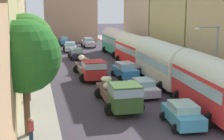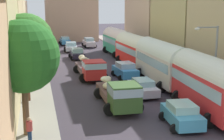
{
  "view_description": "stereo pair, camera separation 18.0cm",
  "coord_description": "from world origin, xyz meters",
  "px_view_note": "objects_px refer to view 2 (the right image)",
  "views": [
    {
      "loc": [
        -7.31,
        -14.28,
        7.85
      ],
      "look_at": [
        0.0,
        17.04,
        1.25
      ],
      "focal_mm": 53.78,
      "sensor_mm": 36.0,
      "label": 1
    },
    {
      "loc": [
        -7.13,
        -14.32,
        7.85
      ],
      "look_at": [
        0.0,
        17.04,
        1.25
      ],
      "focal_mm": 53.78,
      "sensor_mm": 36.0,
      "label": 2
    }
  ],
  "objects_px": {
    "cargo_truck_0": "(119,93)",
    "pedestrian_0": "(29,130)",
    "parked_bus_0": "(209,82)",
    "parked_bus_1": "(162,61)",
    "car_5": "(125,70)",
    "pedestrian_2": "(41,77)",
    "car_2": "(65,41)",
    "parked_bus_2": "(135,49)",
    "pedestrian_3": "(33,63)",
    "car_6": "(89,42)",
    "cargo_truck_1": "(91,68)",
    "car_4": "(143,87)",
    "streetlamp_near": "(212,56)",
    "pedestrian_1": "(39,71)",
    "car_0": "(77,54)",
    "car_1": "(71,47)",
    "car_3": "(182,114)",
    "parked_bus_3": "(118,41)"
  },
  "relations": [
    {
      "from": "pedestrian_2",
      "to": "car_0",
      "type": "bearing_deg",
      "value": 70.71
    },
    {
      "from": "car_5",
      "to": "pedestrian_2",
      "type": "distance_m",
      "value": 8.89
    },
    {
      "from": "parked_bus_0",
      "to": "car_6",
      "type": "bearing_deg",
      "value": 94.18
    },
    {
      "from": "pedestrian_2",
      "to": "car_1",
      "type": "bearing_deg",
      "value": 77.02
    },
    {
      "from": "cargo_truck_0",
      "to": "pedestrian_3",
      "type": "relative_size",
      "value": 4.07
    },
    {
      "from": "cargo_truck_1",
      "to": "streetlamp_near",
      "type": "height_order",
      "value": "streetlamp_near"
    },
    {
      "from": "parked_bus_1",
      "to": "pedestrian_1",
      "type": "distance_m",
      "value": 12.23
    },
    {
      "from": "parked_bus_1",
      "to": "car_3",
      "type": "relative_size",
      "value": 2.55
    },
    {
      "from": "pedestrian_2",
      "to": "pedestrian_3",
      "type": "xyz_separation_m",
      "value": [
        -0.73,
        7.2,
        0.02
      ]
    },
    {
      "from": "parked_bus_0",
      "to": "pedestrian_0",
      "type": "height_order",
      "value": "parked_bus_0"
    },
    {
      "from": "parked_bus_0",
      "to": "car_3",
      "type": "height_order",
      "value": "parked_bus_0"
    },
    {
      "from": "car_2",
      "to": "pedestrian_3",
      "type": "xyz_separation_m",
      "value": [
        -5.67,
        -23.79,
        0.24
      ]
    },
    {
      "from": "parked_bus_1",
      "to": "streetlamp_near",
      "type": "bearing_deg",
      "value": -76.1
    },
    {
      "from": "parked_bus_0",
      "to": "car_6",
      "type": "xyz_separation_m",
      "value": [
        -2.7,
        37.0,
        -1.46
      ]
    },
    {
      "from": "parked_bus_1",
      "to": "pedestrian_3",
      "type": "relative_size",
      "value": 5.52
    },
    {
      "from": "streetlamp_near",
      "to": "car_6",
      "type": "bearing_deg",
      "value": 97.11
    },
    {
      "from": "car_0",
      "to": "car_4",
      "type": "xyz_separation_m",
      "value": [
        3.21,
        -19.61,
        -0.04
      ]
    },
    {
      "from": "pedestrian_2",
      "to": "streetlamp_near",
      "type": "xyz_separation_m",
      "value": [
        13.07,
        -7.63,
        2.68
      ]
    },
    {
      "from": "cargo_truck_0",
      "to": "pedestrian_2",
      "type": "bearing_deg",
      "value": 125.21
    },
    {
      "from": "parked_bus_0",
      "to": "car_6",
      "type": "distance_m",
      "value": 37.13
    },
    {
      "from": "cargo_truck_0",
      "to": "car_3",
      "type": "bearing_deg",
      "value": -54.3
    },
    {
      "from": "parked_bus_3",
      "to": "car_5",
      "type": "xyz_separation_m",
      "value": [
        -2.82,
        -14.81,
        -1.36
      ]
    },
    {
      "from": "parked_bus_3",
      "to": "pedestrian_1",
      "type": "distance_m",
      "value": 18.59
    },
    {
      "from": "parked_bus_1",
      "to": "pedestrian_2",
      "type": "bearing_deg",
      "value": 174.17
    },
    {
      "from": "parked_bus_0",
      "to": "car_5",
      "type": "height_order",
      "value": "parked_bus_0"
    },
    {
      "from": "car_1",
      "to": "car_5",
      "type": "xyz_separation_m",
      "value": [
        3.5,
        -20.35,
        0.07
      ]
    },
    {
      "from": "car_1",
      "to": "pedestrian_3",
      "type": "distance_m",
      "value": 16.27
    },
    {
      "from": "car_1",
      "to": "pedestrian_2",
      "type": "distance_m",
      "value": 22.95
    },
    {
      "from": "car_4",
      "to": "car_5",
      "type": "distance_m",
      "value": 6.76
    },
    {
      "from": "car_0",
      "to": "car_6",
      "type": "xyz_separation_m",
      "value": [
        3.57,
        11.96,
        0.06
      ]
    },
    {
      "from": "parked_bus_1",
      "to": "cargo_truck_0",
      "type": "relative_size",
      "value": 1.36
    },
    {
      "from": "car_2",
      "to": "parked_bus_2",
      "type": "bearing_deg",
      "value": -74.25
    },
    {
      "from": "car_0",
      "to": "pedestrian_0",
      "type": "distance_m",
      "value": 28.81
    },
    {
      "from": "car_5",
      "to": "streetlamp_near",
      "type": "height_order",
      "value": "streetlamp_near"
    },
    {
      "from": "car_0",
      "to": "car_6",
      "type": "bearing_deg",
      "value": 73.39
    },
    {
      "from": "car_4",
      "to": "pedestrian_3",
      "type": "relative_size",
      "value": 2.28
    },
    {
      "from": "cargo_truck_1",
      "to": "car_6",
      "type": "distance_m",
      "value": 24.7
    },
    {
      "from": "cargo_truck_1",
      "to": "pedestrian_2",
      "type": "distance_m",
      "value": 5.66
    },
    {
      "from": "cargo_truck_0",
      "to": "pedestrian_0",
      "type": "distance_m",
      "value": 8.38
    },
    {
      "from": "car_0",
      "to": "car_6",
      "type": "relative_size",
      "value": 0.91
    },
    {
      "from": "parked_bus_0",
      "to": "car_2",
      "type": "xyz_separation_m",
      "value": [
        -6.53,
        41.16,
        -1.52
      ]
    },
    {
      "from": "car_4",
      "to": "pedestrian_0",
      "type": "bearing_deg",
      "value": -137.16
    },
    {
      "from": "parked_bus_0",
      "to": "parked_bus_1",
      "type": "xyz_separation_m",
      "value": [
        -0.0,
        9.0,
        0.01
      ]
    },
    {
      "from": "cargo_truck_0",
      "to": "pedestrian_0",
      "type": "height_order",
      "value": "cargo_truck_0"
    },
    {
      "from": "cargo_truck_0",
      "to": "pedestrian_1",
      "type": "distance_m",
      "value": 11.7
    },
    {
      "from": "pedestrian_0",
      "to": "car_4",
      "type": "bearing_deg",
      "value": 42.84
    },
    {
      "from": "parked_bus_3",
      "to": "cargo_truck_0",
      "type": "relative_size",
      "value": 1.24
    },
    {
      "from": "parked_bus_2",
      "to": "parked_bus_3",
      "type": "relative_size",
      "value": 1.03
    },
    {
      "from": "parked_bus_3",
      "to": "car_3",
      "type": "height_order",
      "value": "parked_bus_3"
    },
    {
      "from": "car_1",
      "to": "car_4",
      "type": "relative_size",
      "value": 1.08
    }
  ]
}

